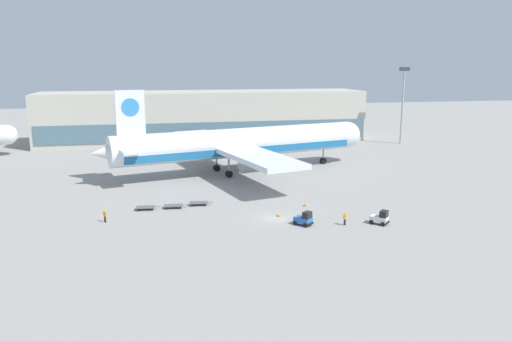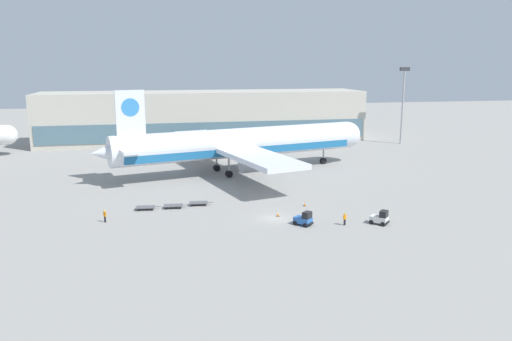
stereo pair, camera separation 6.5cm
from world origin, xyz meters
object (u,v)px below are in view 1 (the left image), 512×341
Objects in this scene: airplane_main at (238,144)px; baggage_tug_foreground at (380,218)px; ground_crew_far at (345,218)px; traffic_cone_far at (278,214)px; light_mast at (403,99)px; baggage_dolly_second at (174,206)px; traffic_cone_near at (305,204)px; baggage_dolly_third at (199,203)px; ground_crew_near at (105,215)px; baggage_tug_mid at (304,219)px; baggage_dolly_lead at (146,207)px.

baggage_tug_foreground is (13.36, -36.89, -4.96)m from airplane_main.
ground_crew_far reaches higher than traffic_cone_far.
airplane_main is at bearing -98.92° from ground_crew_far.
baggage_dolly_second is at bearing -141.59° from light_mast.
traffic_cone_near is at bearing -4.04° from baggage_dolly_second.
baggage_dolly_third is at bearing -59.02° from ground_crew_far.
baggage_dolly_third is 14.78m from ground_crew_near.
baggage_tug_foreground and baggage_tug_mid have the same top height.
airplane_main reaches higher than traffic_cone_near.
baggage_tug_mid is at bearing -62.52° from traffic_cone_far.
traffic_cone_near is 6.89m from traffic_cone_far.
airplane_main is 15.19× the size of baggage_dolly_third.
traffic_cone_near is (-44.46, -54.08, -11.80)m from light_mast.
ground_crew_near is 1.01× the size of ground_crew_far.
traffic_cone_far reaches higher than baggage_dolly_second.
light_mast reaches higher than ground_crew_near.
light_mast is 7.47× the size of baggage_tug_mid.
ground_crew_near is at bearing -144.25° from airplane_main.
baggage_dolly_third is (8.09, 0.84, 0.00)m from baggage_dolly_lead.
baggage_tug_foreground is at bearing -22.06° from baggage_dolly_second.
ground_crew_near is 24.30m from traffic_cone_far.
light_mast is 28.46× the size of traffic_cone_near.
light_mast reaches higher than traffic_cone_near.
light_mast is 83.01m from baggage_dolly_second.
baggage_tug_mid is (-47.38, -63.10, -11.28)m from light_mast.
baggage_dolly_second is at bearing 171.36° from traffic_cone_near.
baggage_dolly_third is (-10.09, -22.34, -5.45)m from airplane_main.
baggage_dolly_third is 4.90× the size of traffic_cone_far.
baggage_dolly_second is at bearing -162.05° from baggage_tug_foreground.
baggage_dolly_third is at bearing 74.38° from ground_crew_near.
ground_crew_far is 10.47m from traffic_cone_near.
ground_crew_far is at bearing 37.53° from baggage_tug_mid.
baggage_tug_mid is at bearing -39.89° from baggage_dolly_third.
light_mast is at bearing 88.04° from ground_crew_near.
baggage_dolly_third is at bearing -140.28° from light_mast.
baggage_tug_foreground is at bearing 39.89° from baggage_tug_mid.
traffic_cone_near is (19.93, -3.03, -0.03)m from baggage_dolly_second.
baggage_dolly_lead is 4.90× the size of traffic_cone_far.
baggage_tug_mid is 9.50m from traffic_cone_near.
light_mast is at bearing -145.14° from ground_crew_far.
baggage_dolly_second is at bearing 78.73° from ground_crew_near.
baggage_tug_mid is at bearing -107.97° from traffic_cone_near.
traffic_cone_near is at bearing -2.49° from baggage_dolly_lead.
baggage_tug_foreground is 3.58× the size of traffic_cone_far.
baggage_tug_mid is 5.54m from ground_crew_far.
light_mast is at bearing 14.64° from airplane_main.
traffic_cone_near is (-7.43, 10.71, -0.52)m from baggage_tug_foreground.
baggage_tug_mid is at bearing -30.72° from baggage_dolly_second.
baggage_tug_foreground is at bearing -18.90° from baggage_dolly_lead.
baggage_dolly_second is 5.15× the size of traffic_cone_near.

